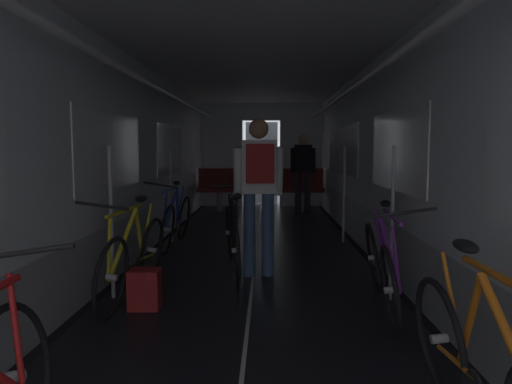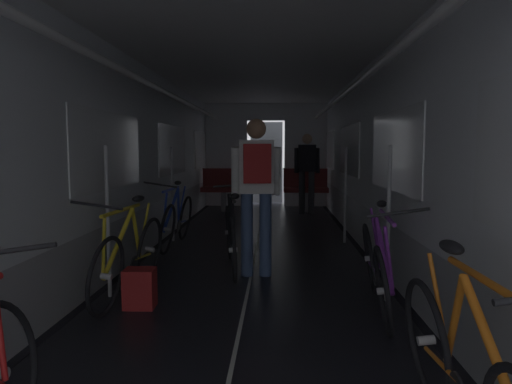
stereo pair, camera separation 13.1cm
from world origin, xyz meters
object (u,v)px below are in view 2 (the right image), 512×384
object	(u,v)px
backpack_on_floor	(140,288)
bench_seat_far_right	(305,186)
bicycle_purple	(377,267)
person_standing_near_bench	(307,168)
bicycle_black_in_aisle	(231,236)
person_cyclist_aisle	(256,182)
bicycle_orange	(467,377)
bicycle_blue	(177,220)
bicycle_yellow	(130,256)
bench_seat_far_left	(224,185)

from	to	relation	value
backpack_on_floor	bench_seat_far_right	bearing A→B (deg)	73.98
bicycle_purple	person_standing_near_bench	distance (m)	5.89
bench_seat_far_right	bicycle_black_in_aisle	distance (m)	5.09
person_cyclist_aisle	bicycle_orange	bearing A→B (deg)	-70.17
bicycle_black_in_aisle	person_standing_near_bench	xyz separation A→B (m)	(1.14, 4.58, 0.59)
bicycle_blue	bicycle_yellow	size ratio (longest dim) A/B	1.00
backpack_on_floor	person_cyclist_aisle	bearing A→B (deg)	47.05
bicycle_black_in_aisle	person_cyclist_aisle	bearing A→B (deg)	-41.96
bicycle_yellow	bicycle_orange	bearing A→B (deg)	-44.85
bicycle_orange	bicycle_purple	xyz separation A→B (m)	(0.02, 1.89, -0.00)
bicycle_blue	bicycle_orange	size ratio (longest dim) A/B	1.00
bench_seat_far_right	bicycle_orange	xyz separation A→B (m)	(0.21, -8.13, -0.19)
bicycle_orange	bicycle_yellow	bearing A→B (deg)	135.15
person_cyclist_aisle	bicycle_black_in_aisle	size ratio (longest dim) A/B	1.00
bench_seat_far_left	bicycle_yellow	world-z (taller)	same
bicycle_purple	bicycle_black_in_aisle	size ratio (longest dim) A/B	1.01
bicycle_blue	backpack_on_floor	world-z (taller)	bicycle_blue
bicycle_purple	bench_seat_far_right	bearing A→B (deg)	92.05
person_cyclist_aisle	person_standing_near_bench	size ratio (longest dim) A/B	1.00
bicycle_orange	person_standing_near_bench	bearing A→B (deg)	91.52
bench_seat_far_left	bicycle_black_in_aisle	bearing A→B (deg)	-82.41
bicycle_blue	bicycle_orange	bearing A→B (deg)	-62.97
bench_seat_far_left	bicycle_purple	world-z (taller)	bicycle_purple
bicycle_blue	bicycle_yellow	xyz separation A→B (m)	(0.05, -2.21, 0.00)
bicycle_purple	bicycle_blue	bearing A→B (deg)	132.17
bench_seat_far_right	bench_seat_far_left	bearing A→B (deg)	180.00
bicycle_yellow	bicycle_purple	bearing A→B (deg)	-7.14
bench_seat_far_left	backpack_on_floor	world-z (taller)	bench_seat_far_left
bicycle_orange	backpack_on_floor	size ratio (longest dim) A/B	4.97
bicycle_purple	bicycle_black_in_aisle	bearing A→B (deg)	136.84
bicycle_blue	person_standing_near_bench	world-z (taller)	person_standing_near_bench
bicycle_black_in_aisle	person_standing_near_bench	distance (m)	4.76
bicycle_yellow	person_cyclist_aisle	distance (m)	1.49
bench_seat_far_left	person_cyclist_aisle	size ratio (longest dim) A/B	0.58
bicycle_blue	bicycle_black_in_aisle	bearing A→B (deg)	-53.67
bench_seat_far_right	bicycle_orange	size ratio (longest dim) A/B	0.58
bench_seat_far_left	bench_seat_far_right	world-z (taller)	same
bicycle_yellow	person_cyclist_aisle	world-z (taller)	person_cyclist_aisle
bicycle_blue	person_standing_near_bench	size ratio (longest dim) A/B	1.00
bench_seat_far_left	bicycle_purple	size ratio (longest dim) A/B	0.58
bench_seat_far_left	person_cyclist_aisle	xyz separation A→B (m)	(0.96, -5.23, 0.45)
bench_seat_far_left	person_standing_near_bench	size ratio (longest dim) A/B	0.58
bicycle_orange	backpack_on_floor	world-z (taller)	bicycle_orange
person_cyclist_aisle	bench_seat_far_right	bearing A→B (deg)	80.90
bicycle_blue	bicycle_black_in_aisle	size ratio (longest dim) A/B	1.01
bicycle_orange	bicycle_black_in_aisle	distance (m)	3.45
bicycle_yellow	bicycle_purple	size ratio (longest dim) A/B	1.00
bicycle_orange	bicycle_black_in_aisle	world-z (taller)	bicycle_orange
bicycle_blue	person_cyclist_aisle	bearing A→B (deg)	-51.18
bench_seat_far_right	bicycle_blue	bearing A→B (deg)	-118.35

